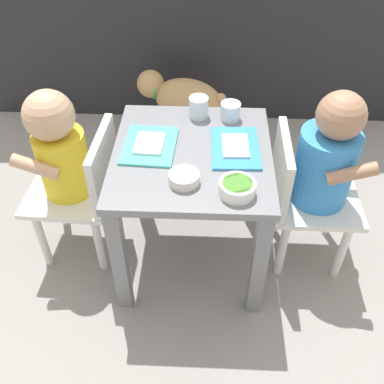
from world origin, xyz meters
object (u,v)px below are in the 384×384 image
dining_table (192,176)px  food_tray_right (235,147)px  seated_child_right (322,165)px  seated_child_left (66,158)px  water_cup_right (199,108)px  veggie_bowl_near (237,188)px  water_cup_left (230,112)px  veggie_bowl_far (184,178)px  food_tray_left (150,145)px  dog (183,100)px

dining_table → food_tray_right: size_ratio=2.39×
seated_child_right → seated_child_left: bearing=179.9°
water_cup_right → veggie_bowl_near: size_ratio=0.69×
water_cup_left → veggie_bowl_far: (-0.13, -0.33, -0.01)m
water_cup_right → veggie_bowl_far: bearing=-95.0°
seated_child_right → food_tray_right: bearing=179.9°
water_cup_left → food_tray_left: bearing=-146.3°
dog → veggie_bowl_near: (0.20, -0.87, 0.26)m
seated_child_right → water_cup_left: seated_child_right is taller
veggie_bowl_near → seated_child_left: bearing=159.4°
dog → food_tray_right: food_tray_right is taller
seated_child_left → food_tray_right: seated_child_left is taller
dog → veggie_bowl_far: (0.06, -0.83, 0.26)m
food_tray_right → veggie_bowl_near: bearing=-90.5°
veggie_bowl_far → food_tray_right: bearing=47.5°
food_tray_right → dining_table: bearing=-170.2°
food_tray_right → water_cup_right: water_cup_right is taller
dining_table → veggie_bowl_near: veggie_bowl_near is taller
dining_table → dog: 0.72m
food_tray_left → food_tray_right: bearing=-0.0°
dog → veggie_bowl_near: size_ratio=4.24×
dining_table → veggie_bowl_far: (-0.02, -0.14, 0.11)m
dog → seated_child_left: bearing=-116.0°
seated_child_left → food_tray_left: seated_child_left is taller
veggie_bowl_far → veggie_bowl_near: bearing=-14.8°
dining_table → seated_child_right: (0.40, 0.02, 0.04)m
dining_table → food_tray_left: 0.17m
seated_child_right → dog: bearing=125.1°
food_tray_right → veggie_bowl_near: 0.20m
seated_child_right → veggie_bowl_near: bearing=-144.1°
food_tray_left → dog: bearing=85.1°
dining_table → seated_child_left: (-0.40, 0.02, 0.04)m
water_cup_right → veggie_bowl_far: (-0.03, -0.33, -0.01)m
veggie_bowl_near → dining_table: bearing=126.2°
dog → water_cup_right: 0.57m
dining_table → seated_child_right: seated_child_right is taller
dining_table → veggie_bowl_far: veggie_bowl_far is taller
food_tray_left → water_cup_right: size_ratio=2.97×
dining_table → veggie_bowl_near: 0.25m
dining_table → water_cup_right: bearing=86.2°
food_tray_right → seated_child_right: bearing=-0.1°
water_cup_left → water_cup_right: size_ratio=0.95×
dog → veggie_bowl_far: 0.87m
water_cup_right → water_cup_left: bearing=-4.9°
dog → water_cup_left: water_cup_left is taller
seated_child_right → veggie_bowl_far: bearing=-159.1°
dog → veggie_bowl_near: veggie_bowl_near is taller
veggie_bowl_near → dog: bearing=102.9°
dog → veggie_bowl_near: bearing=-77.1°
seated_child_left → dog: bearing=64.0°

